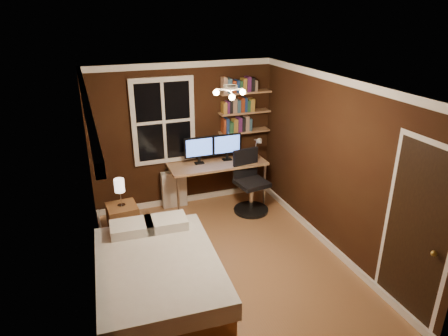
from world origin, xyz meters
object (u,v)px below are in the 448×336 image
object	(u,v)px
radiator	(174,189)
bedside_lamp	(120,193)
bed	(159,277)
desk	(217,166)
desk_lamp	(257,148)
monitor_left	(199,150)
nightstand	(123,221)
office_chair	(250,188)
monitor_right	(227,147)

from	to	relation	value
radiator	bedside_lamp	bearing A→B (deg)	-142.45
bed	desk	world-z (taller)	desk
desk_lamp	monitor_left	bearing A→B (deg)	170.54
desk	monitor_left	xyz separation A→B (m)	(-0.30, 0.08, 0.30)
radiator	desk_lamp	world-z (taller)	desk_lamp
nightstand	office_chair	world-z (taller)	office_chair
nightstand	desk_lamp	xyz separation A→B (m)	(2.43, 0.45, 0.75)
bed	bedside_lamp	size ratio (longest dim) A/B	4.68
desk	monitor_left	world-z (taller)	monitor_left
desk	nightstand	bearing A→B (deg)	-162.81
bed	radiator	bearing A→B (deg)	74.78
office_chair	monitor_right	bearing A→B (deg)	108.20
desk_lamp	nightstand	bearing A→B (deg)	-169.55
radiator	desk	distance (m)	0.88
desk_lamp	desk	bearing A→B (deg)	173.24
radiator	desk	xyz separation A→B (m)	(0.74, -0.22, 0.42)
bed	bedside_lamp	bearing A→B (deg)	101.47
monitor_right	office_chair	world-z (taller)	monitor_right
radiator	desk_lamp	size ratio (longest dim) A/B	1.48
desk	monitor_left	bearing A→B (deg)	164.37
bed	nightstand	bearing A→B (deg)	101.47
radiator	office_chair	size ratio (longest dim) A/B	0.60
bedside_lamp	nightstand	bearing A→B (deg)	0.00
radiator	monitor_right	size ratio (longest dim) A/B	1.26
monitor_left	bed	bearing A→B (deg)	-118.86
radiator	desk	bearing A→B (deg)	-16.66
bed	monitor_right	size ratio (longest dim) A/B	3.96
bedside_lamp	monitor_left	bearing A→B (deg)	23.51
monitor_right	bedside_lamp	bearing A→B (deg)	-162.25
bed	radiator	distance (m)	2.41
desk_lamp	office_chair	bearing A→B (deg)	-129.83
desk	desk_lamp	world-z (taller)	desk_lamp
radiator	monitor_left	xyz separation A→B (m)	(0.44, -0.14, 0.72)
bed	nightstand	distance (m)	1.55
monitor_left	monitor_right	xyz separation A→B (m)	(0.51, 0.00, 0.00)
desk	monitor_left	size ratio (longest dim) A/B	3.29
nightstand	monitor_left	xyz separation A→B (m)	(1.42, 0.62, 0.77)
bedside_lamp	desk_lamp	bearing A→B (deg)	10.45
monitor_left	office_chair	size ratio (longest dim) A/B	0.47
radiator	monitor_left	world-z (taller)	monitor_left
bedside_lamp	monitor_right	distance (m)	2.05
bedside_lamp	radiator	bearing A→B (deg)	37.55
bedside_lamp	office_chair	distance (m)	2.20
nightstand	monitor_right	bearing A→B (deg)	13.48
bed	radiator	xyz separation A→B (m)	(0.75, 2.29, 0.04)
bedside_lamp	bed	bearing A→B (deg)	-81.42
nightstand	radiator	distance (m)	1.24
bedside_lamp	desk	world-z (taller)	bedside_lamp
radiator	monitor_right	world-z (taller)	monitor_right
monitor_left	monitor_right	bearing A→B (deg)	0.00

